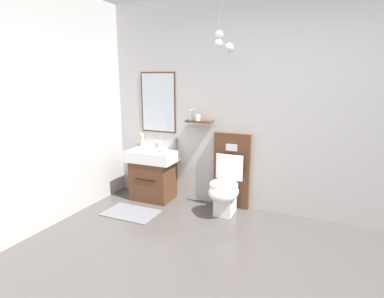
{
  "coord_description": "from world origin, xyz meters",
  "views": [
    {
      "loc": [
        0.48,
        -1.88,
        1.68
      ],
      "look_at": [
        -1.1,
        1.7,
        0.8
      ],
      "focal_mm": 29.2,
      "sensor_mm": 36.0,
      "label": 1
    }
  ],
  "objects_px": {
    "vanity_sink_left": "(153,173)",
    "toothbrush_cup": "(143,143)",
    "toilet": "(228,183)",
    "soap_dispenser": "(175,144)"
  },
  "relations": [
    {
      "from": "vanity_sink_left",
      "to": "soap_dispenser",
      "type": "bearing_deg",
      "value": 31.12
    },
    {
      "from": "toothbrush_cup",
      "to": "soap_dispenser",
      "type": "xyz_separation_m",
      "value": [
        0.52,
        0.01,
        0.02
      ]
    },
    {
      "from": "vanity_sink_left",
      "to": "toilet",
      "type": "relative_size",
      "value": 0.71
    },
    {
      "from": "toothbrush_cup",
      "to": "toilet",
      "type": "bearing_deg",
      "value": -6.77
    },
    {
      "from": "toilet",
      "to": "toothbrush_cup",
      "type": "height_order",
      "value": "toilet"
    },
    {
      "from": "vanity_sink_left",
      "to": "toothbrush_cup",
      "type": "xyz_separation_m",
      "value": [
        -0.26,
        0.15,
        0.39
      ]
    },
    {
      "from": "vanity_sink_left",
      "to": "toothbrush_cup",
      "type": "relative_size",
      "value": 3.4
    },
    {
      "from": "vanity_sink_left",
      "to": "toothbrush_cup",
      "type": "height_order",
      "value": "toothbrush_cup"
    },
    {
      "from": "vanity_sink_left",
      "to": "toothbrush_cup",
      "type": "distance_m",
      "value": 0.49
    },
    {
      "from": "vanity_sink_left",
      "to": "toilet",
      "type": "bearing_deg",
      "value": -0.56
    }
  ]
}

